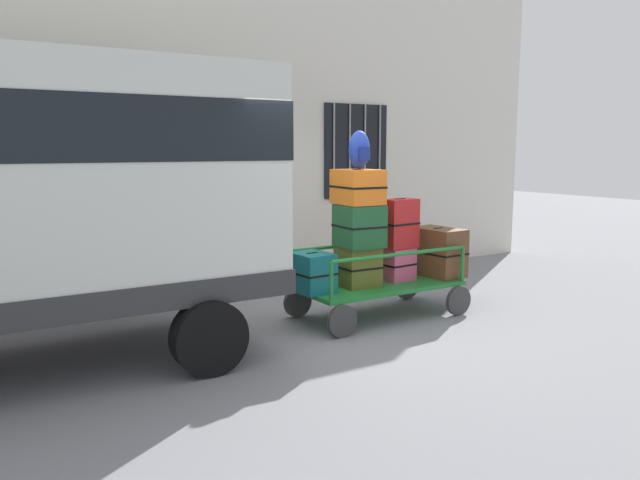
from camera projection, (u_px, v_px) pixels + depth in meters
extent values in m
plane|color=gray|center=(314.00, 325.00, 7.30)|extent=(40.00, 40.00, 0.00)
cube|color=silver|center=(225.00, 117.00, 9.02)|extent=(12.00, 0.30, 5.00)
cube|color=black|center=(101.00, 152.00, 8.01)|extent=(1.20, 0.04, 1.50)
cylinder|color=gray|center=(65.00, 152.00, 7.75)|extent=(0.03, 0.03, 1.50)
cylinder|color=gray|center=(90.00, 152.00, 7.90)|extent=(0.03, 0.03, 1.50)
cylinder|color=gray|center=(114.00, 152.00, 8.06)|extent=(0.03, 0.03, 1.50)
cylinder|color=gray|center=(137.00, 152.00, 8.21)|extent=(0.03, 0.03, 1.50)
cube|color=black|center=(356.00, 151.00, 10.10)|extent=(1.20, 0.04, 1.50)
cylinder|color=gray|center=(334.00, 151.00, 9.83)|extent=(0.03, 0.03, 1.50)
cylinder|color=gray|center=(350.00, 151.00, 9.98)|extent=(0.03, 0.03, 1.50)
cylinder|color=gray|center=(365.00, 151.00, 10.14)|extent=(0.03, 0.03, 1.50)
cylinder|color=gray|center=(380.00, 151.00, 10.30)|extent=(0.03, 0.03, 1.50)
cube|color=#2D2D30|center=(5.00, 293.00, 5.59)|extent=(4.90, 1.94, 0.24)
cylinder|color=black|center=(209.00, 337.00, 5.66)|extent=(0.70, 0.22, 0.70)
cube|color=#1E722D|center=(379.00, 285.00, 7.63)|extent=(2.02, 0.94, 0.05)
cylinder|color=#383838|center=(458.00, 301.00, 7.70)|extent=(0.36, 0.06, 0.36)
cylinder|color=#383838|center=(407.00, 286.00, 8.52)|extent=(0.36, 0.06, 0.36)
cylinder|color=#383838|center=(342.00, 321.00, 6.80)|extent=(0.36, 0.06, 0.36)
cylinder|color=#383838|center=(298.00, 302.00, 7.62)|extent=(0.36, 0.06, 0.36)
cylinder|color=#1E722D|center=(462.00, 264.00, 7.74)|extent=(0.04, 0.04, 0.42)
cylinder|color=#1E722D|center=(417.00, 254.00, 8.46)|extent=(0.04, 0.04, 0.42)
cylinder|color=#1E722D|center=(331.00, 281.00, 6.73)|extent=(0.04, 0.04, 0.42)
cylinder|color=#1E722D|center=(292.00, 268.00, 7.45)|extent=(0.04, 0.04, 0.42)
cylinder|color=#1E722D|center=(402.00, 254.00, 7.20)|extent=(1.94, 0.04, 0.04)
cylinder|color=#1E722D|center=(359.00, 244.00, 7.93)|extent=(1.94, 0.04, 0.04)
cube|color=#0F5960|center=(312.00, 272.00, 7.14)|extent=(0.43, 0.51, 0.45)
cube|color=black|center=(312.00, 272.00, 7.14)|extent=(0.44, 0.52, 0.02)
cube|color=black|center=(312.00, 254.00, 7.11)|extent=(0.14, 0.04, 0.02)
cube|color=#4C5119|center=(358.00, 267.00, 7.43)|extent=(0.45, 0.42, 0.47)
cube|color=black|center=(358.00, 267.00, 7.43)|extent=(0.46, 0.44, 0.02)
cube|color=black|center=(358.00, 247.00, 7.40)|extent=(0.16, 0.03, 0.02)
cube|color=#194C28|center=(359.00, 226.00, 7.34)|extent=(0.51, 0.53, 0.50)
cube|color=black|center=(359.00, 226.00, 7.34)|extent=(0.52, 0.54, 0.02)
cube|color=black|center=(360.00, 205.00, 7.31)|extent=(0.16, 0.04, 0.02)
cube|color=orange|center=(358.00, 187.00, 7.31)|extent=(0.48, 0.59, 0.41)
cube|color=black|center=(358.00, 187.00, 7.31)|extent=(0.49, 0.60, 0.02)
cube|color=black|center=(358.00, 170.00, 7.28)|extent=(0.16, 0.04, 0.02)
cube|color=#CC4C72|center=(398.00, 264.00, 7.77)|extent=(0.41, 0.31, 0.41)
cube|color=black|center=(398.00, 264.00, 7.77)|extent=(0.42, 0.32, 0.02)
cube|color=black|center=(398.00, 248.00, 7.74)|extent=(0.14, 0.04, 0.02)
cube|color=#B21E1E|center=(400.00, 223.00, 7.68)|extent=(0.46, 0.30, 0.60)
cube|color=black|center=(400.00, 223.00, 7.68)|extent=(0.48, 0.31, 0.02)
cube|color=black|center=(400.00, 199.00, 7.64)|extent=(0.16, 0.04, 0.02)
cube|color=brown|center=(438.00, 252.00, 8.05)|extent=(0.47, 0.71, 0.62)
cube|color=black|center=(438.00, 252.00, 8.05)|extent=(0.48, 0.72, 0.02)
cube|color=black|center=(438.00, 229.00, 8.00)|extent=(0.15, 0.04, 0.02)
ellipsoid|color=navy|center=(359.00, 150.00, 7.18)|extent=(0.27, 0.19, 0.44)
cube|color=navy|center=(364.00, 154.00, 7.11)|extent=(0.14, 0.06, 0.15)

